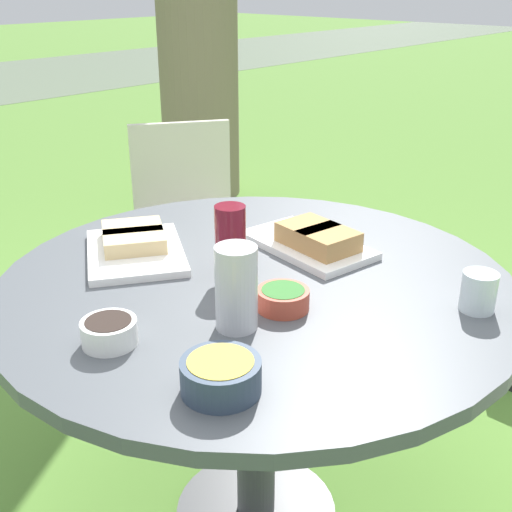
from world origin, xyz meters
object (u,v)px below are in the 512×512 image
(wine_glass, at_px, (230,227))
(water_pitcher, at_px, (236,288))
(chair_near_right, at_px, (186,210))
(dining_table, at_px, (256,315))

(wine_glass, bearing_deg, water_pitcher, -132.65)
(water_pitcher, bearing_deg, chair_near_right, 52.75)
(wine_glass, bearing_deg, chair_near_right, 53.86)
(chair_near_right, distance_m, water_pitcher, 1.52)
(water_pitcher, xyz_separation_m, wine_glass, (0.17, 0.19, 0.04))
(chair_near_right, bearing_deg, water_pitcher, -127.25)
(dining_table, relative_size, water_pitcher, 6.92)
(chair_near_right, relative_size, wine_glass, 4.76)
(chair_near_right, bearing_deg, dining_table, -123.40)
(chair_near_right, height_order, wine_glass, wine_glass)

